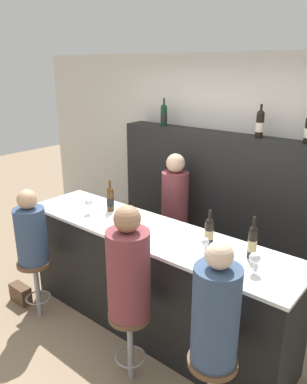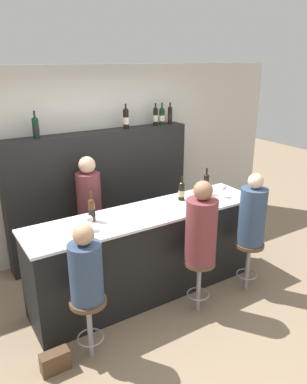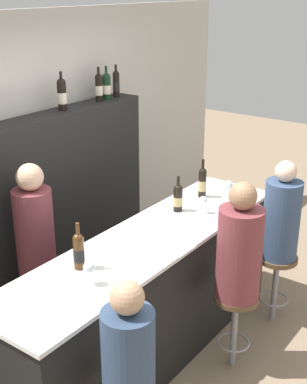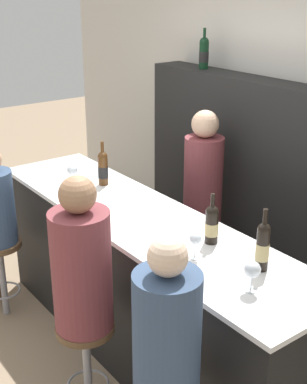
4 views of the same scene
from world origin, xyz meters
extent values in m
plane|color=#8C755B|center=(0.00, 0.00, 0.00)|extent=(16.00, 16.00, 0.00)
cube|color=beige|center=(0.00, 1.78, 1.30)|extent=(6.40, 0.05, 2.60)
cube|color=black|center=(0.00, 0.32, 0.51)|extent=(2.76, 0.64, 1.01)
cube|color=white|center=(0.00, 0.32, 1.03)|extent=(2.80, 0.68, 0.03)
cube|color=black|center=(0.00, 1.56, 0.88)|extent=(2.62, 0.28, 1.76)
cylinder|color=#4C2D14|center=(-0.63, 0.43, 1.15)|extent=(0.07, 0.07, 0.22)
cylinder|color=black|center=(-0.63, 0.43, 1.14)|extent=(0.07, 0.07, 0.09)
sphere|color=#4C2D14|center=(-0.63, 0.43, 1.26)|extent=(0.07, 0.07, 0.07)
cylinder|color=#4C2D14|center=(-0.63, 0.43, 1.32)|extent=(0.02, 0.02, 0.10)
cylinder|color=black|center=(0.55, 0.43, 1.14)|extent=(0.08, 0.08, 0.19)
cylinder|color=tan|center=(0.55, 0.43, 1.13)|extent=(0.08, 0.08, 0.08)
sphere|color=black|center=(0.55, 0.43, 1.23)|extent=(0.08, 0.08, 0.08)
cylinder|color=black|center=(0.55, 0.43, 1.30)|extent=(0.02, 0.02, 0.10)
cylinder|color=black|center=(0.93, 0.43, 1.16)|extent=(0.07, 0.07, 0.23)
cylinder|color=tan|center=(0.93, 0.43, 1.15)|extent=(0.07, 0.07, 0.09)
sphere|color=black|center=(0.93, 0.43, 1.27)|extent=(0.07, 0.07, 0.07)
cylinder|color=black|center=(0.93, 0.43, 1.34)|extent=(0.02, 0.02, 0.10)
cylinder|color=black|center=(-0.82, 1.56, 1.87)|extent=(0.08, 0.08, 0.22)
cylinder|color=black|center=(-0.82, 1.56, 1.86)|extent=(0.08, 0.08, 0.09)
sphere|color=black|center=(-0.82, 1.56, 1.98)|extent=(0.08, 0.08, 0.08)
cylinder|color=black|center=(-0.82, 1.56, 2.04)|extent=(0.02, 0.02, 0.10)
cylinder|color=black|center=(0.41, 1.56, 1.88)|extent=(0.08, 0.08, 0.24)
cylinder|color=beige|center=(0.41, 1.56, 1.87)|extent=(0.08, 0.08, 0.09)
sphere|color=black|center=(0.41, 1.56, 2.00)|extent=(0.08, 0.08, 0.08)
cylinder|color=black|center=(0.41, 1.56, 2.05)|extent=(0.02, 0.02, 0.08)
cylinder|color=black|center=(0.89, 1.56, 1.87)|extent=(0.07, 0.07, 0.22)
cylinder|color=beige|center=(0.89, 1.56, 1.86)|extent=(0.07, 0.07, 0.09)
sphere|color=black|center=(0.89, 1.56, 1.98)|extent=(0.07, 0.07, 0.07)
cylinder|color=black|center=(0.89, 1.56, 2.04)|extent=(0.02, 0.02, 0.08)
cylinder|color=black|center=(1.00, 1.56, 1.86)|extent=(0.08, 0.08, 0.21)
cylinder|color=beige|center=(1.00, 1.56, 1.85)|extent=(0.08, 0.08, 0.08)
sphere|color=black|center=(1.00, 1.56, 1.97)|extent=(0.08, 0.08, 0.08)
cylinder|color=black|center=(1.00, 1.56, 2.03)|extent=(0.02, 0.02, 0.09)
cylinder|color=black|center=(1.14, 1.56, 1.87)|extent=(0.06, 0.06, 0.22)
cylinder|color=black|center=(1.14, 1.56, 1.86)|extent=(0.07, 0.07, 0.09)
sphere|color=black|center=(1.14, 1.56, 1.98)|extent=(0.06, 0.06, 0.06)
cylinder|color=black|center=(1.14, 1.56, 2.03)|extent=(0.02, 0.02, 0.08)
cylinder|color=silver|center=(-0.74, 0.24, 1.04)|extent=(0.06, 0.06, 0.00)
cylinder|color=silver|center=(-0.74, 0.24, 1.09)|extent=(0.01, 0.01, 0.08)
sphere|color=silver|center=(-0.74, 0.24, 1.16)|extent=(0.08, 0.08, 0.08)
cylinder|color=silver|center=(0.63, 0.24, 1.04)|extent=(0.07, 0.07, 0.00)
cylinder|color=silver|center=(0.63, 0.24, 1.09)|extent=(0.01, 0.01, 0.08)
sphere|color=silver|center=(0.63, 0.24, 1.16)|extent=(0.07, 0.07, 0.07)
cylinder|color=silver|center=(1.04, 0.24, 1.04)|extent=(0.07, 0.07, 0.00)
cylinder|color=silver|center=(1.04, 0.24, 1.08)|extent=(0.01, 0.01, 0.08)
sphere|color=silver|center=(1.04, 0.24, 1.16)|extent=(0.08, 0.08, 0.08)
cube|color=white|center=(-0.01, 0.12, 1.04)|extent=(0.21, 0.30, 0.00)
cylinder|color=gray|center=(-1.00, -0.28, 0.29)|extent=(0.05, 0.05, 0.59)
torus|color=gray|center=(-1.00, -0.28, 0.21)|extent=(0.25, 0.25, 0.02)
cylinder|color=brown|center=(-1.00, -0.28, 0.61)|extent=(0.34, 0.34, 0.04)
cylinder|color=#334766|center=(-1.00, -0.28, 0.91)|extent=(0.30, 0.30, 0.55)
sphere|color=tan|center=(-1.00, -0.28, 1.28)|extent=(0.19, 0.19, 0.19)
cylinder|color=gray|center=(0.29, -0.28, 0.29)|extent=(0.05, 0.05, 0.59)
torus|color=gray|center=(0.29, -0.28, 0.21)|extent=(0.25, 0.25, 0.02)
cylinder|color=brown|center=(0.29, -0.28, 0.61)|extent=(0.34, 0.34, 0.04)
cylinder|color=brown|center=(0.29, -0.28, 0.98)|extent=(0.33, 0.33, 0.70)
sphere|color=#936B4C|center=(0.29, -0.28, 1.43)|extent=(0.20, 0.20, 0.20)
cylinder|color=gray|center=(1.03, -0.28, 0.29)|extent=(0.05, 0.05, 0.59)
torus|color=gray|center=(1.03, -0.28, 0.21)|extent=(0.25, 0.25, 0.02)
cylinder|color=brown|center=(1.03, -0.28, 0.61)|extent=(0.34, 0.34, 0.04)
cylinder|color=#334766|center=(1.03, -0.28, 0.97)|extent=(0.30, 0.30, 0.68)
sphere|color=beige|center=(1.03, -0.28, 1.39)|extent=(0.17, 0.17, 0.17)
cylinder|color=brown|center=(-0.35, 1.17, 0.67)|extent=(0.31, 0.31, 1.34)
sphere|color=#D8AD8C|center=(-0.35, 1.17, 1.44)|extent=(0.21, 0.21, 0.21)
cube|color=#513823|center=(-1.35, -0.28, 0.10)|extent=(0.26, 0.12, 0.20)
camera|label=1|loc=(1.99, -2.05, 2.47)|focal=35.00mm
camera|label=2|loc=(-2.02, -2.99, 2.68)|focal=35.00mm
camera|label=3|loc=(-2.85, -1.78, 2.80)|focal=50.00mm
camera|label=4|loc=(2.55, -1.48, 2.45)|focal=50.00mm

